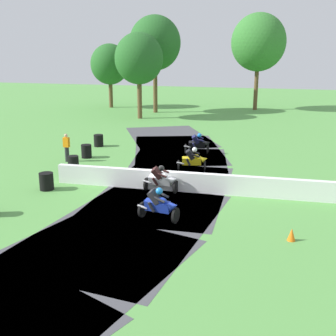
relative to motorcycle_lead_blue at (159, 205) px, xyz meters
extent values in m
plane|color=#569947|center=(-0.81, 3.62, -0.65)|extent=(120.00, 120.00, 0.00)
cube|color=#47474C|center=(-1.65, -4.92, -0.64)|extent=(7.42, 9.93, 0.01)
cube|color=#47474C|center=(-0.94, -0.68, -0.64)|extent=(6.27, 9.35, 0.01)
cube|color=#47474C|center=(-0.85, 3.62, -0.64)|extent=(5.94, 9.17, 0.01)
cube|color=#47474C|center=(-1.40, 7.89, -0.64)|extent=(7.13, 9.80, 0.01)
cube|color=#47474C|center=(-2.56, 12.02, -0.64)|extent=(8.17, 10.22, 0.01)
cube|color=#47474C|center=(-4.32, 15.95, -0.64)|extent=(9.03, 10.42, 0.01)
cube|color=white|center=(4.78, 3.93, -0.20)|extent=(21.83, 1.48, 0.90)
cylinder|color=black|center=(0.63, -0.01, -0.36)|extent=(0.20, 0.73, 0.72)
cylinder|color=black|center=(-0.75, 0.20, -0.36)|extent=(0.20, 0.73, 0.72)
cube|color=#1E38B2|center=(-0.07, 0.03, -0.06)|extent=(1.04, 0.51, 0.45)
ellipsoid|color=#1E38B2|center=(0.10, -0.06, 0.19)|extent=(0.49, 0.39, 0.30)
cone|color=#1E38B2|center=(0.60, -0.11, 0.05)|extent=(0.44, 0.42, 0.47)
cylinder|color=#B2B2B7|center=(-0.68, 0.02, -0.17)|extent=(0.42, 0.15, 0.17)
cube|color=#28282D|center=(-0.16, -0.04, 0.31)|extent=(0.54, 0.40, 0.62)
sphere|color=#1E7FE0|center=(0.04, -0.14, 0.58)|extent=(0.26, 0.26, 0.26)
cylinder|color=#28282D|center=(0.14, 0.08, 0.37)|extent=(0.44, 0.14, 0.24)
cylinder|color=#28282D|center=(0.08, -0.27, 0.29)|extent=(0.44, 0.14, 0.24)
cylinder|color=#28282D|center=(-0.22, 0.22, 0.00)|extent=(0.29, 0.19, 0.42)
cylinder|color=#28282D|center=(-0.28, -0.12, -0.09)|extent=(0.29, 0.19, 0.42)
cylinder|color=black|center=(-0.28, 3.31, -0.37)|extent=(0.13, 0.77, 0.76)
cylinder|color=black|center=(-1.68, 3.38, -0.37)|extent=(0.13, 0.77, 0.76)
cube|color=silver|center=(-0.99, 3.24, -0.08)|extent=(1.02, 0.44, 0.47)
ellipsoid|color=silver|center=(-0.81, 3.15, 0.16)|extent=(0.46, 0.36, 0.32)
cone|color=silver|center=(-0.31, 3.17, 0.03)|extent=(0.41, 0.44, 0.49)
cylinder|color=#B2B2B7|center=(-1.59, 3.19, -0.20)|extent=(0.41, 0.12, 0.18)
cube|color=#331919|center=(-1.07, 3.12, 0.28)|extent=(0.51, 0.46, 0.63)
sphere|color=black|center=(-0.86, 3.02, 0.54)|extent=(0.26, 0.26, 0.26)
cylinder|color=#331919|center=(-0.79, 3.27, 0.36)|extent=(0.43, 0.14, 0.25)
cylinder|color=#331919|center=(-0.80, 2.93, 0.24)|extent=(0.43, 0.14, 0.25)
cylinder|color=#331919|center=(-1.16, 3.42, 0.00)|extent=(0.28, 0.24, 0.42)
cylinder|color=#331919|center=(-1.18, 3.08, -0.12)|extent=(0.28, 0.24, 0.42)
cylinder|color=black|center=(0.26, 7.19, -0.36)|extent=(0.25, 0.72, 0.72)
cylinder|color=black|center=(-1.10, 6.87, -0.36)|extent=(0.25, 0.72, 0.72)
cube|color=yellow|center=(-0.41, 6.97, -0.06)|extent=(1.06, 0.58, 0.45)
ellipsoid|color=yellow|center=(-0.22, 6.95, 0.19)|extent=(0.50, 0.42, 0.30)
cone|color=yellow|center=(0.26, 7.10, 0.05)|extent=(0.44, 0.44, 0.46)
cylinder|color=#B2B2B7|center=(-0.97, 6.73, -0.17)|extent=(0.42, 0.21, 0.17)
cube|color=black|center=(-0.47, 6.87, 0.31)|extent=(0.53, 0.46, 0.62)
sphere|color=white|center=(-0.24, 6.86, 0.58)|extent=(0.26, 0.26, 0.26)
cylinder|color=black|center=(-0.23, 7.10, 0.37)|extent=(0.43, 0.22, 0.24)
cylinder|color=black|center=(-0.15, 6.76, 0.30)|extent=(0.43, 0.22, 0.24)
cylinder|color=black|center=(-0.62, 7.09, 0.00)|extent=(0.27, 0.23, 0.42)
cylinder|color=black|center=(-0.54, 6.75, -0.08)|extent=(0.27, 0.23, 0.42)
cylinder|color=black|center=(-0.41, 11.38, -0.36)|extent=(0.30, 0.75, 0.75)
cylinder|color=black|center=(-1.75, 10.99, -0.36)|extent=(0.30, 0.75, 0.75)
cube|color=black|center=(-1.05, 11.10, -0.08)|extent=(1.07, 0.65, 0.47)
ellipsoid|color=black|center=(-0.86, 11.08, 0.17)|extent=(0.52, 0.45, 0.31)
cone|color=black|center=(-0.39, 11.26, 0.04)|extent=(0.44, 0.46, 0.48)
cylinder|color=#B2B2B7|center=(-1.61, 10.85, -0.19)|extent=(0.42, 0.23, 0.18)
cube|color=#1E1E4C|center=(-1.10, 10.97, 0.29)|extent=(0.53, 0.50, 0.63)
sphere|color=#1E7FE0|center=(-0.87, 10.95, 0.56)|extent=(0.26, 0.26, 0.26)
cylinder|color=#1E1E4C|center=(-0.88, 11.20, 0.37)|extent=(0.43, 0.25, 0.24)
cylinder|color=#1E1E4C|center=(-0.78, 10.87, 0.26)|extent=(0.43, 0.25, 0.24)
cylinder|color=#1E1E4C|center=(-1.27, 11.21, 0.00)|extent=(0.26, 0.27, 0.42)
cylinder|color=#1E1E4C|center=(-1.18, 10.88, -0.11)|extent=(0.26, 0.27, 0.42)
cylinder|color=black|center=(-6.11, 2.11, -0.55)|extent=(0.64, 0.64, 0.20)
cylinder|color=black|center=(-6.11, 2.11, -0.35)|extent=(0.64, 0.64, 0.20)
cylinder|color=black|center=(-6.11, 2.11, -0.15)|extent=(0.64, 0.64, 0.20)
cylinder|color=black|center=(-6.11, 2.11, 0.05)|extent=(0.64, 0.64, 0.20)
cylinder|color=black|center=(-6.54, 5.41, -0.55)|extent=(0.57, 0.57, 0.20)
cylinder|color=black|center=(-6.54, 5.41, -0.35)|extent=(0.57, 0.57, 0.20)
cylinder|color=black|center=(-6.54, 5.41, -0.15)|extent=(0.57, 0.57, 0.20)
cylinder|color=black|center=(-6.54, 5.41, 0.05)|extent=(0.57, 0.57, 0.20)
cylinder|color=black|center=(-7.19, 8.19, -0.55)|extent=(0.61, 0.61, 0.20)
cylinder|color=black|center=(-7.19, 8.19, -0.35)|extent=(0.61, 0.61, 0.20)
cylinder|color=black|center=(-7.19, 8.19, -0.15)|extent=(0.61, 0.61, 0.20)
cylinder|color=black|center=(-7.19, 8.19, 0.05)|extent=(0.61, 0.61, 0.20)
cylinder|color=black|center=(-7.87, 11.30, -0.55)|extent=(0.63, 0.63, 0.20)
cylinder|color=black|center=(-7.87, 11.30, -0.35)|extent=(0.63, 0.63, 0.20)
cylinder|color=black|center=(-7.87, 11.30, -0.15)|extent=(0.63, 0.63, 0.20)
cylinder|color=black|center=(-7.87, 11.30, 0.05)|extent=(0.63, 0.63, 0.20)
cylinder|color=#232328|center=(-7.83, 7.03, -0.22)|extent=(0.24, 0.24, 0.86)
cube|color=orange|center=(-7.83, 7.03, 0.49)|extent=(0.34, 0.22, 0.56)
sphere|color=tan|center=(-7.83, 7.03, 0.88)|extent=(0.20, 0.20, 0.20)
cone|color=orange|center=(4.77, -0.38, -0.43)|extent=(0.28, 0.28, 0.44)
cylinder|color=brown|center=(0.53, 33.57, 1.72)|extent=(0.44, 0.44, 4.73)
ellipsoid|color=#33752D|center=(0.53, 33.57, 6.55)|extent=(5.81, 5.81, 6.10)
cylinder|color=brown|center=(-15.66, 31.01, 0.87)|extent=(0.44, 0.44, 3.03)
ellipsoid|color=#235B23|center=(-15.66, 31.01, 4.22)|extent=(4.32, 4.32, 4.54)
cylinder|color=brown|center=(-9.42, 28.43, 1.78)|extent=(0.44, 0.44, 4.86)
ellipsoid|color=#235B23|center=(-9.42, 28.43, 6.44)|extent=(5.25, 5.25, 5.51)
cylinder|color=brown|center=(-9.55, 23.98, 1.19)|extent=(0.44, 0.44, 3.68)
ellipsoid|color=#235B23|center=(-9.55, 23.98, 4.95)|extent=(4.53, 4.53, 4.76)
camera|label=1|loc=(4.45, -13.99, 5.44)|focal=44.90mm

